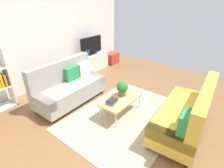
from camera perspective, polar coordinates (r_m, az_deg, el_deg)
ground_plane at (r=4.48m, az=3.07°, el=-8.62°), size 7.68×7.68×0.00m
wall_far at (r=5.84m, az=-20.16°, el=13.95°), size 6.40×0.12×2.90m
area_rug at (r=4.27m, az=4.60°, el=-10.55°), size 2.90×2.20×0.01m
couch_beige at (r=4.79m, az=-13.77°, el=-0.62°), size 1.93×0.91×1.10m
couch_green at (r=3.91m, az=22.98°, el=-9.06°), size 1.96×1.00×1.10m
coffee_table at (r=4.18m, az=2.91°, el=-4.98°), size 1.10×0.56×0.42m
tv_console at (r=6.77m, az=-6.56°, el=7.00°), size 1.40×0.44×0.64m
tv at (r=6.57m, az=-6.72°, el=12.16°), size 1.00×0.20×0.64m
storage_trunk at (r=7.52m, az=-0.03°, el=8.38°), size 0.52×0.40×0.44m
potted_plant at (r=4.20m, az=3.31°, el=-1.21°), size 0.28×0.28×0.37m
table_book_0 at (r=3.98m, az=-0.06°, el=-5.97°), size 0.27×0.23×0.03m
table_book_1 at (r=3.96m, az=-0.06°, el=-5.59°), size 0.26×0.21×0.03m
table_book_2 at (r=3.95m, az=-0.06°, el=-5.26°), size 0.25×0.20×0.02m
vase_0 at (r=6.31m, az=-10.79°, el=8.98°), size 0.13×0.13×0.14m
bottle_0 at (r=6.36m, az=-8.97°, el=9.33°), size 0.06×0.06×0.16m
bottle_1 at (r=6.42m, az=-8.28°, el=9.90°), size 0.06×0.06×0.23m
bottle_2 at (r=6.50m, az=-7.60°, el=10.04°), size 0.04×0.04×0.21m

